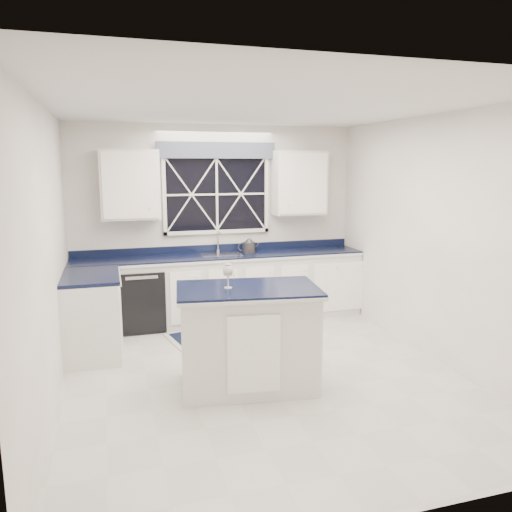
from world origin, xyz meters
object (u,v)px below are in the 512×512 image
object	(u,v)px
faucet	(218,241)
island	(248,337)
dishwasher	(141,298)
soap_bottle	(251,245)
wine_glass	(228,271)
kettle	(249,246)

from	to	relation	value
faucet	island	bearing A→B (deg)	-95.42
dishwasher	soap_bottle	bearing A→B (deg)	7.74
island	wine_glass	size ratio (longest dim) A/B	6.17
faucet	soap_bottle	distance (m)	0.49
dishwasher	wine_glass	distance (m)	2.35
faucet	wine_glass	bearing A→B (deg)	-100.01
island	soap_bottle	bearing A→B (deg)	80.85
dishwasher	kettle	xyz separation A→B (m)	(1.50, 0.04, 0.63)
faucet	island	xyz separation A→B (m)	(-0.22, -2.33, -0.59)
kettle	wine_glass	world-z (taller)	wine_glass
faucet	wine_glass	world-z (taller)	faucet
dishwasher	island	size ratio (longest dim) A/B	0.57
faucet	island	size ratio (longest dim) A/B	0.21
faucet	wine_glass	xyz separation A→B (m)	(-0.41, -2.31, 0.07)
wine_glass	faucet	bearing A→B (deg)	79.99
island	soap_bottle	distance (m)	2.51
faucet	soap_bottle	bearing A→B (deg)	2.52
soap_bottle	dishwasher	bearing A→B (deg)	-172.26
dishwasher	island	bearing A→B (deg)	-67.64
kettle	soap_bottle	world-z (taller)	kettle
faucet	kettle	xyz separation A→B (m)	(0.40, -0.15, -0.06)
island	kettle	world-z (taller)	kettle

